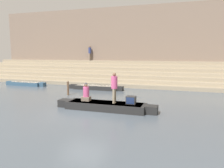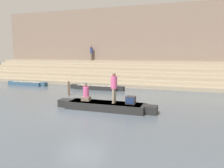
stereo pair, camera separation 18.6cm
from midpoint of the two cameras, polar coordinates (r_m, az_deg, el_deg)
The scene contains 11 objects.
ground_plane at distance 12.27m, azimuth -7.21°, elevation -7.21°, with size 120.00×120.00×0.00m, color #4C5660.
ghat_steps at distance 23.19m, azimuth 5.67°, elevation 2.13°, with size 36.00×4.62×2.39m.
back_wall at distance 25.28m, azimuth 6.96°, elevation 10.11°, with size 34.20×1.28×8.38m.
rowboat_main at distance 12.54m, azimuth -1.35°, elevation -5.71°, with size 5.89×1.31×0.43m.
person_standing at distance 12.15m, azimuth 0.95°, elevation -0.44°, with size 0.35×0.35×1.72m.
person_rowing at distance 12.93m, azimuth -6.40°, elevation -2.49°, with size 0.49×0.39×1.08m.
tv_set at distance 12.10m, azimuth 5.34°, elevation -4.21°, with size 0.52×0.43×0.44m.
moored_boat_shore at distance 19.62m, azimuth -3.74°, elevation -0.84°, with size 5.06×1.03×0.37m.
moored_boat_distant at distance 23.72m, azimuth -21.02°, elevation 0.17°, with size 4.47×1.03×0.37m.
mooring_post at distance 17.21m, azimuth -10.94°, elevation -1.08°, with size 0.16×0.16×1.07m, color brown.
person_on_steps at distance 26.04m, azimuth -5.21°, elevation 8.32°, with size 0.34×0.34×1.70m.
Camera 2 is at (5.32, -10.60, 3.20)m, focal length 35.00 mm.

